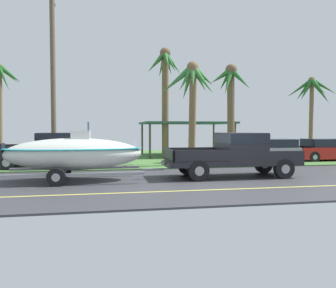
{
  "coord_description": "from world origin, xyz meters",
  "views": [
    {
      "loc": [
        -4.46,
        -12.37,
        2.01
      ],
      "look_at": [
        -1.7,
        2.35,
        1.33
      ],
      "focal_mm": 36.22,
      "sensor_mm": 36.0,
      "label": 1
    }
  ],
  "objects_px": {
    "parked_sedan_near": "(275,151)",
    "carport_awning": "(185,124)",
    "palm_tree_near_left": "(312,94)",
    "palm_tree_near_right": "(165,79)",
    "parked_pickup_background": "(55,148)",
    "parked_sedan_far": "(329,150)",
    "palm_tree_far_left": "(0,84)",
    "boat_on_trailer": "(73,154)",
    "palm_tree_far_right": "(192,89)",
    "utility_pole": "(53,76)",
    "palm_tree_mid": "(231,92)",
    "pickup_truck_towing": "(240,152)"
  },
  "relations": [
    {
      "from": "boat_on_trailer",
      "to": "carport_awning",
      "type": "relative_size",
      "value": 1.0
    },
    {
      "from": "boat_on_trailer",
      "to": "palm_tree_near_right",
      "type": "relative_size",
      "value": 0.87
    },
    {
      "from": "parked_sedan_far",
      "to": "carport_awning",
      "type": "distance_m",
      "value": 9.61
    },
    {
      "from": "parked_sedan_near",
      "to": "parked_pickup_background",
      "type": "bearing_deg",
      "value": -175.67
    },
    {
      "from": "palm_tree_near_left",
      "to": "palm_tree_far_left",
      "type": "bearing_deg",
      "value": 172.97
    },
    {
      "from": "parked_sedan_near",
      "to": "utility_pole",
      "type": "xyz_separation_m",
      "value": [
        -12.59,
        -1.63,
        3.91
      ]
    },
    {
      "from": "parked_sedan_near",
      "to": "palm_tree_mid",
      "type": "height_order",
      "value": "palm_tree_mid"
    },
    {
      "from": "parked_pickup_background",
      "to": "boat_on_trailer",
      "type": "bearing_deg",
      "value": -74.37
    },
    {
      "from": "palm_tree_near_right",
      "to": "palm_tree_far_left",
      "type": "height_order",
      "value": "palm_tree_near_right"
    },
    {
      "from": "palm_tree_near_right",
      "to": "utility_pole",
      "type": "xyz_separation_m",
      "value": [
        -6.33,
        -4.54,
        -0.62
      ]
    },
    {
      "from": "palm_tree_near_left",
      "to": "palm_tree_far_left",
      "type": "distance_m",
      "value": 22.01
    },
    {
      "from": "parked_pickup_background",
      "to": "palm_tree_mid",
      "type": "distance_m",
      "value": 10.37
    },
    {
      "from": "boat_on_trailer",
      "to": "palm_tree_far_left",
      "type": "bearing_deg",
      "value": 116.44
    },
    {
      "from": "carport_awning",
      "to": "palm_tree_far_right",
      "type": "relative_size",
      "value": 1.13
    },
    {
      "from": "carport_awning",
      "to": "palm_tree_near_right",
      "type": "bearing_deg",
      "value": -131.04
    },
    {
      "from": "parked_sedan_near",
      "to": "palm_tree_far_right",
      "type": "distance_m",
      "value": 6.66
    },
    {
      "from": "boat_on_trailer",
      "to": "parked_sedan_far",
      "type": "xyz_separation_m",
      "value": [
        14.83,
        5.43,
        -0.38
      ]
    },
    {
      "from": "parked_pickup_background",
      "to": "carport_awning",
      "type": "relative_size",
      "value": 0.92
    },
    {
      "from": "palm_tree_near_left",
      "to": "palm_tree_near_right",
      "type": "xyz_separation_m",
      "value": [
        -10.93,
        -0.54,
        0.7
      ]
    },
    {
      "from": "parked_sedan_near",
      "to": "palm_tree_far_left",
      "type": "xyz_separation_m",
      "value": [
        -17.16,
        6.14,
        4.41
      ]
    },
    {
      "from": "parked_sedan_near",
      "to": "palm_tree_mid",
      "type": "xyz_separation_m",
      "value": [
        -2.8,
        0.14,
        3.47
      ]
    },
    {
      "from": "boat_on_trailer",
      "to": "palm_tree_mid",
      "type": "bearing_deg",
      "value": 33.88
    },
    {
      "from": "palm_tree_far_right",
      "to": "utility_pole",
      "type": "height_order",
      "value": "utility_pole"
    },
    {
      "from": "parked_pickup_background",
      "to": "palm_tree_far_right",
      "type": "bearing_deg",
      "value": -2.32
    },
    {
      "from": "boat_on_trailer",
      "to": "palm_tree_mid",
      "type": "height_order",
      "value": "palm_tree_mid"
    },
    {
      "from": "parked_sedan_near",
      "to": "palm_tree_far_right",
      "type": "bearing_deg",
      "value": -167.39
    },
    {
      "from": "parked_pickup_background",
      "to": "utility_pole",
      "type": "distance_m",
      "value": 3.63
    },
    {
      "from": "palm_tree_mid",
      "to": "utility_pole",
      "type": "bearing_deg",
      "value": -169.77
    },
    {
      "from": "pickup_truck_towing",
      "to": "boat_on_trailer",
      "type": "bearing_deg",
      "value": -180.0
    },
    {
      "from": "boat_on_trailer",
      "to": "utility_pole",
      "type": "relative_size",
      "value": 0.72
    },
    {
      "from": "pickup_truck_towing",
      "to": "parked_sedan_near",
      "type": "relative_size",
      "value": 1.29
    },
    {
      "from": "parked_pickup_background",
      "to": "palm_tree_near_right",
      "type": "distance_m",
      "value": 8.55
    },
    {
      "from": "pickup_truck_towing",
      "to": "utility_pole",
      "type": "height_order",
      "value": "utility_pole"
    },
    {
      "from": "palm_tree_near_left",
      "to": "palm_tree_near_right",
      "type": "height_order",
      "value": "palm_tree_near_right"
    },
    {
      "from": "parked_sedan_near",
      "to": "palm_tree_far_right",
      "type": "height_order",
      "value": "palm_tree_far_right"
    },
    {
      "from": "parked_sedan_near",
      "to": "palm_tree_mid",
      "type": "relative_size",
      "value": 0.75
    },
    {
      "from": "utility_pole",
      "to": "palm_tree_near_right",
      "type": "bearing_deg",
      "value": 35.65
    },
    {
      "from": "palm_tree_near_right",
      "to": "parked_sedan_far",
      "type": "bearing_deg",
      "value": -17.45
    },
    {
      "from": "parked_sedan_near",
      "to": "carport_awning",
      "type": "distance_m",
      "value": 6.91
    },
    {
      "from": "pickup_truck_towing",
      "to": "palm_tree_mid",
      "type": "xyz_separation_m",
      "value": [
        1.81,
        5.72,
        3.11
      ]
    },
    {
      "from": "parked_sedan_far",
      "to": "palm_tree_near_left",
      "type": "bearing_deg",
      "value": 71.99
    },
    {
      "from": "parked_sedan_far",
      "to": "carport_awning",
      "type": "bearing_deg",
      "value": 146.32
    },
    {
      "from": "palm_tree_near_right",
      "to": "pickup_truck_towing",
      "type": "bearing_deg",
      "value": -79.03
    },
    {
      "from": "parked_pickup_background",
      "to": "parked_sedan_far",
      "type": "xyz_separation_m",
      "value": [
        16.13,
        0.8,
        -0.34
      ]
    },
    {
      "from": "pickup_truck_towing",
      "to": "palm_tree_near_left",
      "type": "bearing_deg",
      "value": 44.22
    },
    {
      "from": "parked_pickup_background",
      "to": "carport_awning",
      "type": "distance_m",
      "value": 10.32
    },
    {
      "from": "palm_tree_far_left",
      "to": "boat_on_trailer",
      "type": "bearing_deg",
      "value": -63.56
    },
    {
      "from": "boat_on_trailer",
      "to": "palm_tree_near_left",
      "type": "xyz_separation_m",
      "value": [
        16.01,
        9.04,
        3.45
      ]
    },
    {
      "from": "parked_pickup_background",
      "to": "parked_sedan_near",
      "type": "height_order",
      "value": "parked_pickup_background"
    },
    {
      "from": "parked_pickup_background",
      "to": "palm_tree_far_left",
      "type": "relative_size",
      "value": 0.89
    }
  ]
}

